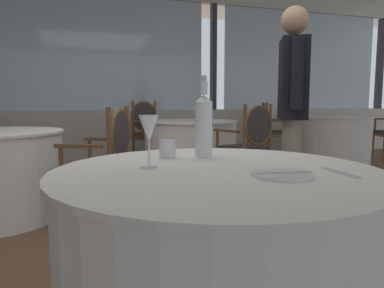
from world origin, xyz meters
The scene contains 16 objects.
ground_plane centered at (0.00, 0.00, 0.00)m, with size 15.21×15.21×0.00m, color brown.
window_wall_far centered at (0.00, 3.53, 1.16)m, with size 11.70×0.14×2.93m.
foreground_table centered at (0.01, -1.34, 0.37)m, with size 1.20×1.20×0.74m.
side_plate centered at (0.16, -1.52, 0.75)m, with size 0.20×0.20×0.01m, color white.
butter_knife centered at (0.16, -1.52, 0.75)m, with size 0.20×0.02×0.00m, color silver.
dinner_fork centered at (0.38, -1.54, 0.74)m, with size 0.19×0.02×0.00m, color silver.
water_bottle centered at (0.06, -1.05, 0.89)m, with size 0.08×0.08×0.36m.
wine_glass centered at (-0.22, -1.25, 0.88)m, with size 0.07×0.07×0.20m.
water_tumbler centered at (-0.10, -1.02, 0.78)m, with size 0.07×0.07×0.08m, color white.
background_table_0 centered at (0.94, 1.98, 0.37)m, with size 1.24×1.24×0.74m.
dining_chair_0_0 centered at (0.56, 2.97, 0.59)m, with size 0.63×0.59×1.01m.
dining_chair_0_1 centered at (1.32, 1.00, 0.56)m, with size 0.63×0.59×0.96m.
background_table_2 centered at (3.57, 2.41, 0.37)m, with size 1.20×1.20×0.74m.
dining_chair_2_0 centered at (2.60, 2.77, 0.57)m, with size 0.59×0.63×0.98m.
dining_chair_3_0 centered at (-0.27, 0.38, 0.54)m, with size 0.62×0.64×0.94m.
diner_person_0 centered at (1.18, -0.01, 0.99)m, with size 0.34×0.49×1.73m.
Camera 1 is at (-0.47, -2.53, 0.98)m, focal length 33.61 mm.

